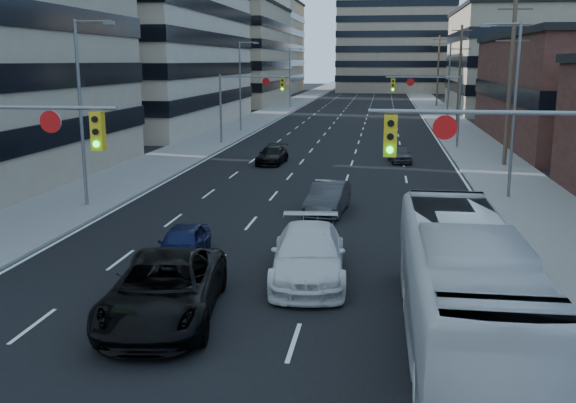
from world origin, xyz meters
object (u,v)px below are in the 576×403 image
at_px(black_pickup, 164,289).
at_px(sedan_blue, 183,244).
at_px(transit_bus, 463,288).
at_px(white_van, 309,254).

bearing_deg(black_pickup, sedan_blue, 94.83).
distance_m(black_pickup, transit_bus, 8.07).
bearing_deg(sedan_blue, black_pickup, -81.67).
bearing_deg(transit_bus, white_van, 132.76).
height_order(white_van, transit_bus, transit_bus).
xyz_separation_m(transit_bus, sedan_blue, (-9.12, 5.92, -0.94)).
height_order(white_van, sedan_blue, white_van).
bearing_deg(transit_bus, black_pickup, 174.07).
xyz_separation_m(black_pickup, sedan_blue, (-1.12, 5.18, -0.22)).
relative_size(black_pickup, transit_bus, 0.55).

